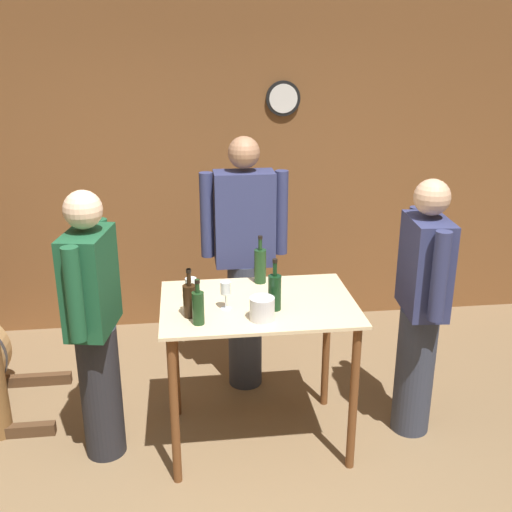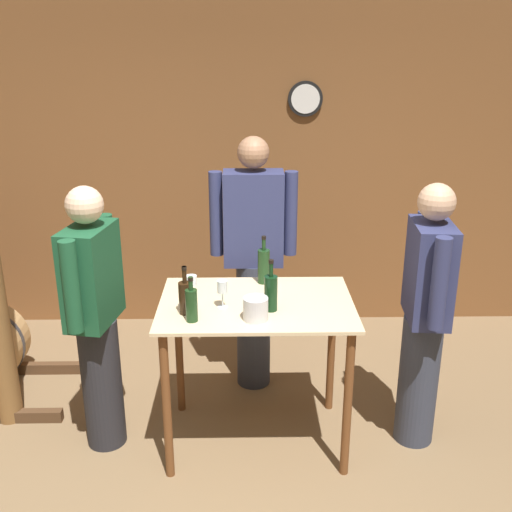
# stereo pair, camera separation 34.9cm
# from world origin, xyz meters

# --- Properties ---
(back_wall) EXTENTS (8.40, 0.08, 2.70)m
(back_wall) POSITION_xyz_m (0.00, 2.53, 1.35)
(back_wall) COLOR brown
(back_wall) RESTS_ON ground_plane
(tasting_table) EXTENTS (1.13, 0.78, 0.94)m
(tasting_table) POSITION_xyz_m (0.16, 0.75, 0.77)
(tasting_table) COLOR beige
(tasting_table) RESTS_ON ground_plane
(wine_bottle_far_left) EXTENTS (0.07, 0.07, 0.28)m
(wine_bottle_far_left) POSITION_xyz_m (-0.23, 0.61, 1.04)
(wine_bottle_far_left) COLOR black
(wine_bottle_far_left) RESTS_ON tasting_table
(wine_bottle_left) EXTENTS (0.07, 0.07, 0.26)m
(wine_bottle_left) POSITION_xyz_m (-0.19, 0.51, 1.04)
(wine_bottle_left) COLOR #193819
(wine_bottle_left) RESTS_ON tasting_table
(wine_bottle_center) EXTENTS (0.08, 0.08, 0.31)m
(wine_bottle_center) POSITION_xyz_m (0.21, 1.05, 1.06)
(wine_bottle_center) COLOR #193819
(wine_bottle_center) RESTS_ON tasting_table
(wine_bottle_right) EXTENTS (0.07, 0.07, 0.30)m
(wine_bottle_right) POSITION_xyz_m (0.24, 0.64, 1.05)
(wine_bottle_right) COLOR black
(wine_bottle_right) RESTS_ON tasting_table
(wine_glass_near_left) EXTENTS (0.07, 0.07, 0.13)m
(wine_glass_near_left) POSITION_xyz_m (-0.22, 0.85, 1.04)
(wine_glass_near_left) COLOR silver
(wine_glass_near_left) RESTS_ON tasting_table
(wine_glass_near_center) EXTENTS (0.06, 0.06, 0.16)m
(wine_glass_near_center) POSITION_xyz_m (-0.03, 0.68, 1.06)
(wine_glass_near_center) COLOR silver
(wine_glass_near_center) RESTS_ON tasting_table
(ice_bucket) EXTENTS (0.14, 0.14, 0.13)m
(ice_bucket) POSITION_xyz_m (0.15, 0.52, 1.01)
(ice_bucket) COLOR silver
(ice_bucket) RESTS_ON tasting_table
(person_host) EXTENTS (0.29, 0.58, 1.64)m
(person_host) POSITION_xyz_m (-0.78, 0.75, 0.87)
(person_host) COLOR #232328
(person_host) RESTS_ON ground_plane
(person_visitor_with_scarf) EXTENTS (0.59, 0.24, 1.80)m
(person_visitor_with_scarf) POSITION_xyz_m (0.15, 1.43, 0.96)
(person_visitor_with_scarf) COLOR #333847
(person_visitor_with_scarf) RESTS_ON ground_plane
(person_visitor_bearded) EXTENTS (0.25, 0.59, 1.65)m
(person_visitor_bearded) POSITION_xyz_m (1.15, 0.74, 0.87)
(person_visitor_bearded) COLOR #333847
(person_visitor_bearded) RESTS_ON ground_plane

